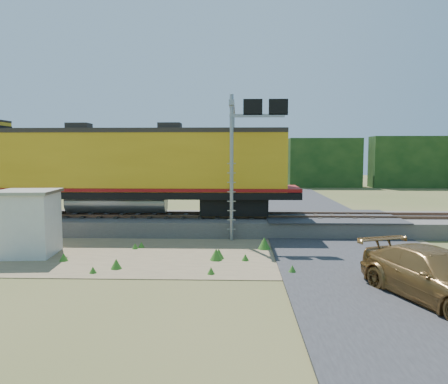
{
  "coord_description": "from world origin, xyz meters",
  "views": [
    {
      "loc": [
        2.03,
        -17.71,
        4.21
      ],
      "look_at": [
        1.33,
        3.0,
        2.4
      ],
      "focal_mm": 35.0,
      "sensor_mm": 36.0,
      "label": 1
    }
  ],
  "objects_px": {
    "locomotive": "(111,167)",
    "signal_gantry": "(239,134)",
    "shed": "(28,223)",
    "car": "(436,276)"
  },
  "relations": [
    {
      "from": "locomotive",
      "to": "signal_gantry",
      "type": "xyz_separation_m",
      "value": [
        7.03,
        -0.66,
        1.77
      ]
    },
    {
      "from": "locomotive",
      "to": "shed",
      "type": "height_order",
      "value": "locomotive"
    },
    {
      "from": "signal_gantry",
      "to": "car",
      "type": "relative_size",
      "value": 1.37
    },
    {
      "from": "locomotive",
      "to": "signal_gantry",
      "type": "distance_m",
      "value": 7.28
    },
    {
      "from": "signal_gantry",
      "to": "car",
      "type": "xyz_separation_m",
      "value": [
        5.62,
        -10.68,
        -4.53
      ]
    },
    {
      "from": "locomotive",
      "to": "car",
      "type": "height_order",
      "value": "locomotive"
    },
    {
      "from": "locomotive",
      "to": "car",
      "type": "distance_m",
      "value": 17.21
    },
    {
      "from": "shed",
      "to": "car",
      "type": "bearing_deg",
      "value": -24.75
    },
    {
      "from": "shed",
      "to": "signal_gantry",
      "type": "height_order",
      "value": "signal_gantry"
    },
    {
      "from": "shed",
      "to": "signal_gantry",
      "type": "xyz_separation_m",
      "value": [
        8.71,
        5.51,
        3.89
      ]
    }
  ]
}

